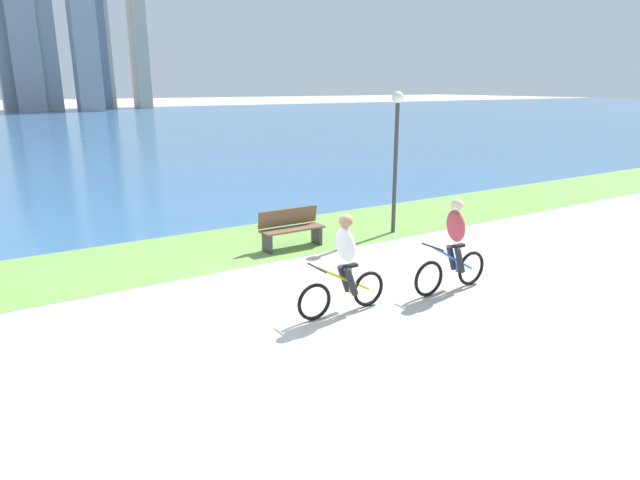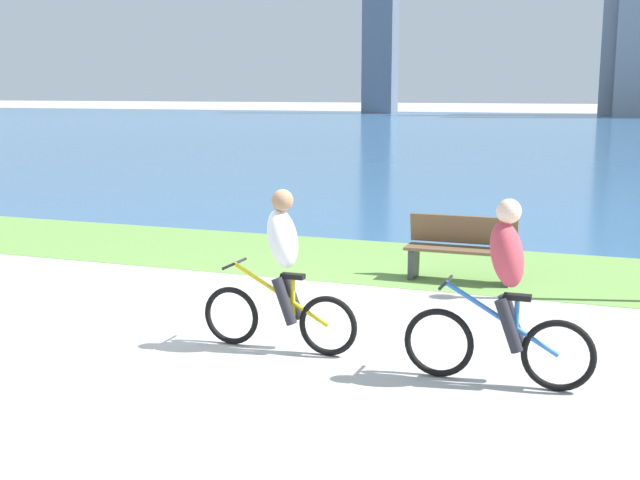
% 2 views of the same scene
% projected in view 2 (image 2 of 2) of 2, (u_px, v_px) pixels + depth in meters
% --- Properties ---
extents(ground_plane, '(300.00, 300.00, 0.00)m').
position_uv_depth(ground_plane, '(249.00, 322.00, 9.37)').
color(ground_plane, '#B2AFA8').
extents(grass_strip_bayside, '(120.00, 3.20, 0.01)m').
position_uv_depth(grass_strip_bayside, '(352.00, 259.00, 12.82)').
color(grass_strip_bayside, '#6B9947').
rests_on(grass_strip_bayside, ground).
extents(bay_water_surface, '(300.00, 82.52, 0.00)m').
position_uv_depth(bay_water_surface, '(562.00, 131.00, 52.31)').
color(bay_water_surface, '#386693').
rests_on(bay_water_surface, ground).
extents(cyclist_lead, '(1.68, 0.52, 1.65)m').
position_uv_depth(cyclist_lead, '(282.00, 271.00, 8.21)').
color(cyclist_lead, black).
rests_on(cyclist_lead, ground).
extents(cyclist_trailing, '(1.71, 0.52, 1.69)m').
position_uv_depth(cyclist_trailing, '(504.00, 294.00, 7.24)').
color(cyclist_trailing, black).
rests_on(cyclist_trailing, ground).
extents(bench_near_path, '(1.50, 0.47, 0.90)m').
position_uv_depth(bench_near_path, '(461.00, 249.00, 11.31)').
color(bench_near_path, brown).
rests_on(bench_near_path, ground).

